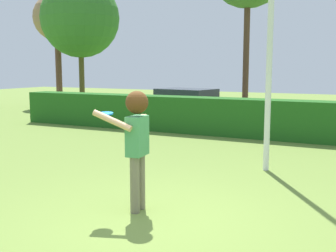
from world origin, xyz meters
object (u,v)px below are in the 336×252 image
object	(u,v)px
frisbee	(104,114)
lamppost	(271,19)
person	(137,136)
parked_car_black	(186,102)
maple_tree	(80,18)
bare_elm_tree	(57,19)

from	to	relation	value
frisbee	lamppost	xyz separation A→B (m)	(1.56, 3.51, 1.62)
person	frisbee	distance (m)	0.57
lamppost	parked_car_black	distance (m)	9.02
maple_tree	frisbee	bearing A→B (deg)	-50.70
parked_car_black	bare_elm_tree	size ratio (longest dim) A/B	0.73
frisbee	bare_elm_tree	xyz separation A→B (m)	(-12.43, 13.29, 3.29)
person	bare_elm_tree	world-z (taller)	bare_elm_tree
lamppost	maple_tree	distance (m)	14.65
lamppost	bare_elm_tree	world-z (taller)	bare_elm_tree
bare_elm_tree	maple_tree	distance (m)	2.58
bare_elm_tree	lamppost	bearing A→B (deg)	-34.97
frisbee	parked_car_black	distance (m)	11.19
parked_car_black	maple_tree	size ratio (longest dim) A/B	0.68
maple_tree	person	bearing A→B (deg)	-49.08
person	maple_tree	world-z (taller)	maple_tree
frisbee	parked_car_black	size ratio (longest dim) A/B	0.06
lamppost	frisbee	bearing A→B (deg)	-114.05
lamppost	parked_car_black	xyz separation A→B (m)	(-5.02, 7.11, -2.38)
person	maple_tree	bearing A→B (deg)	130.92
parked_car_black	bare_elm_tree	xyz separation A→B (m)	(-8.98, 2.68, 4.05)
parked_car_black	bare_elm_tree	distance (m)	10.21
parked_car_black	bare_elm_tree	bearing A→B (deg)	163.40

